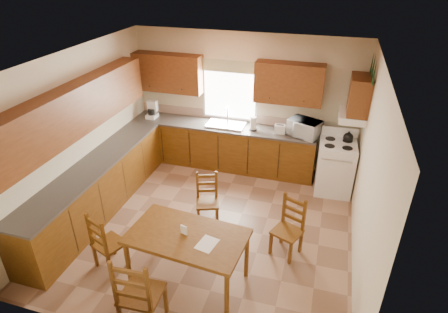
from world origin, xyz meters
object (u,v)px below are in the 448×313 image
(chair_near_left, at_px, (109,240))
(chair_far_right, at_px, (287,228))
(dining_table, at_px, (188,259))
(chair_near_right, at_px, (141,289))
(stove, at_px, (335,168))
(chair_far_left, at_px, (207,200))
(microwave, at_px, (304,128))

(chair_near_left, height_order, chair_far_right, chair_near_left)
(dining_table, distance_m, chair_near_right, 0.83)
(chair_near_left, bearing_deg, stove, -113.72)
(chair_near_left, bearing_deg, chair_far_right, -136.15)
(stove, distance_m, dining_table, 3.37)
(chair_far_left, distance_m, chair_far_right, 1.40)
(dining_table, relative_size, chair_near_right, 1.35)
(dining_table, bearing_deg, chair_near_left, -173.03)
(chair_near_right, distance_m, chair_far_left, 2.07)
(stove, height_order, microwave, microwave)
(chair_far_right, bearing_deg, microwave, 113.31)
(chair_far_left, bearing_deg, chair_near_left, -147.21)
(stove, bearing_deg, chair_near_left, -138.20)
(dining_table, distance_m, chair_far_left, 1.31)
(stove, relative_size, chair_far_right, 1.04)
(chair_near_right, bearing_deg, dining_table, -113.06)
(chair_far_left, bearing_deg, stove, 18.33)
(chair_near_left, xyz_separation_m, chair_near_right, (0.88, -0.73, 0.09))
(microwave, height_order, chair_far_left, microwave)
(chair_far_right, bearing_deg, chair_far_left, -173.49)
(stove, distance_m, chair_far_right, 2.03)
(chair_near_right, xyz_separation_m, chair_far_left, (0.11, 2.06, -0.12))
(stove, distance_m, chair_near_left, 4.13)
(microwave, bearing_deg, chair_far_right, -65.80)
(dining_table, xyz_separation_m, chair_near_left, (-1.17, -0.04, 0.06))
(microwave, xyz_separation_m, chair_far_left, (-1.30, -1.85, -0.65))
(chair_far_right, bearing_deg, chair_near_right, -108.73)
(microwave, bearing_deg, dining_table, -86.77)
(stove, relative_size, chair_far_left, 1.11)
(microwave, distance_m, chair_near_right, 4.19)
(stove, xyz_separation_m, chair_far_right, (-0.59, -1.95, -0.02))
(dining_table, bearing_deg, microwave, 75.31)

